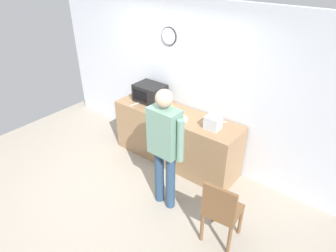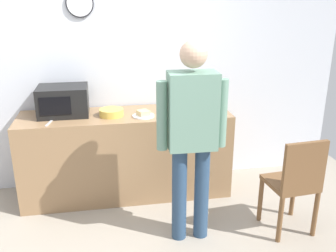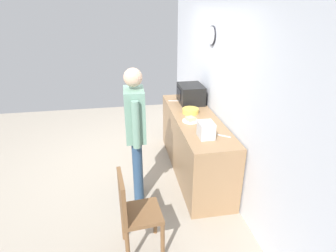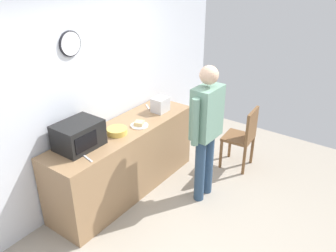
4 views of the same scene
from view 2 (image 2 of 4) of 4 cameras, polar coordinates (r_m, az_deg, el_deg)
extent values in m
cube|color=silver|center=(4.20, -9.79, 8.18)|extent=(5.40, 0.10, 2.60)
cylinder|color=white|center=(4.07, -13.29, 17.69)|extent=(0.25, 0.03, 0.25)
cylinder|color=black|center=(4.07, -13.29, 17.69)|extent=(0.28, 0.02, 0.28)
cube|color=#93704C|center=(4.09, -6.31, -4.31)|extent=(2.20, 0.62, 0.92)
cube|color=black|center=(3.99, -15.64, 3.73)|extent=(0.50, 0.38, 0.30)
cube|color=black|center=(3.81, -16.78, 2.90)|extent=(0.30, 0.01, 0.18)
cylinder|color=white|center=(3.83, -3.77, 1.55)|extent=(0.22, 0.22, 0.01)
cube|color=#D9BB81|center=(3.82, -3.78, 2.02)|extent=(0.14, 0.14, 0.05)
cylinder|color=gold|center=(3.88, -8.61, 2.06)|extent=(0.25, 0.25, 0.07)
cube|color=silver|center=(3.95, 3.71, 3.51)|extent=(0.22, 0.18, 0.20)
cube|color=silver|center=(4.20, 3.08, 3.13)|extent=(0.12, 0.15, 0.01)
cube|color=silver|center=(3.79, -17.67, 0.40)|extent=(0.05, 0.17, 0.01)
cylinder|color=navy|center=(3.38, 5.12, -10.03)|extent=(0.13, 0.13, 0.88)
cylinder|color=navy|center=(3.34, 1.73, -10.32)|extent=(0.13, 0.13, 0.88)
cube|color=gray|center=(3.06, 3.71, 2.30)|extent=(0.41, 0.25, 0.64)
cylinder|color=gray|center=(3.13, 8.18, 1.92)|extent=(0.09, 0.09, 0.58)
cylinder|color=gray|center=(3.03, -0.93, 1.52)|extent=(0.09, 0.09, 0.58)
sphere|color=#D1A889|center=(2.96, 3.91, 10.86)|extent=(0.22, 0.22, 0.22)
cylinder|color=brown|center=(3.96, 18.47, -9.88)|extent=(0.04, 0.04, 0.45)
cylinder|color=brown|center=(3.79, 13.88, -10.80)|extent=(0.04, 0.04, 0.45)
cylinder|color=brown|center=(3.72, 21.49, -12.33)|extent=(0.04, 0.04, 0.45)
cylinder|color=brown|center=(3.53, 16.68, -13.49)|extent=(0.04, 0.04, 0.45)
cube|color=brown|center=(3.63, 18.03, -8.25)|extent=(0.43, 0.43, 0.04)
cube|color=brown|center=(3.40, 20.07, -5.87)|extent=(0.40, 0.08, 0.45)
camera|label=1|loc=(2.88, 78.94, 25.87)|focal=31.34mm
camera|label=3|loc=(4.74, 47.94, 17.52)|focal=29.73mm
camera|label=4|loc=(2.90, -84.41, 18.63)|focal=37.15mm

